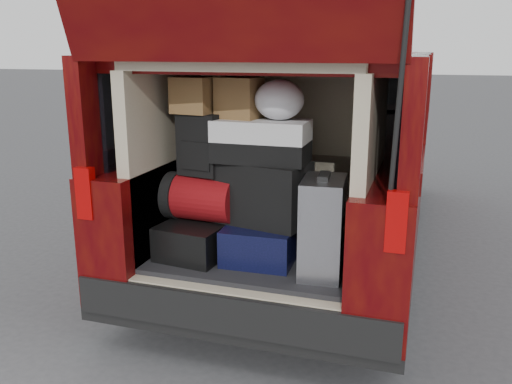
% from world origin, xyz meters
% --- Properties ---
extents(ground, '(80.00, 80.00, 0.00)m').
position_xyz_m(ground, '(0.00, 0.00, 0.00)').
color(ground, '#37373A').
rests_on(ground, ground).
extents(minivan, '(1.90, 5.35, 2.77)m').
position_xyz_m(minivan, '(0.00, 1.86, 0.91)').
color(minivan, black).
rests_on(minivan, ground).
extents(load_floor, '(1.24, 1.05, 0.55)m').
position_xyz_m(load_floor, '(0.00, 0.28, 0.28)').
color(load_floor, black).
rests_on(load_floor, ground).
extents(black_hardshell, '(0.45, 0.58, 0.21)m').
position_xyz_m(black_hardshell, '(-0.36, 0.13, 0.66)').
color(black_hardshell, black).
rests_on(black_hardshell, load_floor).
extents(navy_hardshell, '(0.44, 0.53, 0.22)m').
position_xyz_m(navy_hardshell, '(0.04, 0.17, 0.66)').
color(navy_hardshell, black).
rests_on(navy_hardshell, load_floor).
extents(silver_roller, '(0.27, 0.39, 0.56)m').
position_xyz_m(silver_roller, '(0.44, 0.04, 0.83)').
color(silver_roller, white).
rests_on(silver_roller, load_floor).
extents(red_duffel, '(0.47, 0.32, 0.29)m').
position_xyz_m(red_duffel, '(-0.35, 0.15, 0.91)').
color(red_duffel, maroon).
rests_on(red_duffel, black_hardshell).
extents(black_soft_case, '(0.58, 0.42, 0.38)m').
position_xyz_m(black_soft_case, '(0.04, 0.19, 0.97)').
color(black_soft_case, black).
rests_on(black_soft_case, navy_hardshell).
extents(backpack, '(0.29, 0.20, 0.38)m').
position_xyz_m(backpack, '(-0.35, 0.16, 1.25)').
color(backpack, black).
rests_on(backpack, red_duffel).
extents(twotone_duffel, '(0.56, 0.29, 0.25)m').
position_xyz_m(twotone_duffel, '(0.03, 0.19, 1.28)').
color(twotone_duffel, silver).
rests_on(twotone_duffel, black_soft_case).
extents(grocery_sack_lower, '(0.26, 0.22, 0.22)m').
position_xyz_m(grocery_sack_lower, '(-0.39, 0.16, 1.54)').
color(grocery_sack_lower, brown).
rests_on(grocery_sack_lower, backpack).
extents(grocery_sack_upper, '(0.27, 0.23, 0.24)m').
position_xyz_m(grocery_sack_upper, '(-0.13, 0.22, 1.53)').
color(grocery_sack_upper, brown).
rests_on(grocery_sack_upper, twotone_duffel).
extents(plastic_bag_center, '(0.30, 0.28, 0.23)m').
position_xyz_m(plastic_bag_center, '(0.13, 0.21, 1.53)').
color(plastic_bag_center, white).
rests_on(plastic_bag_center, twotone_duffel).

